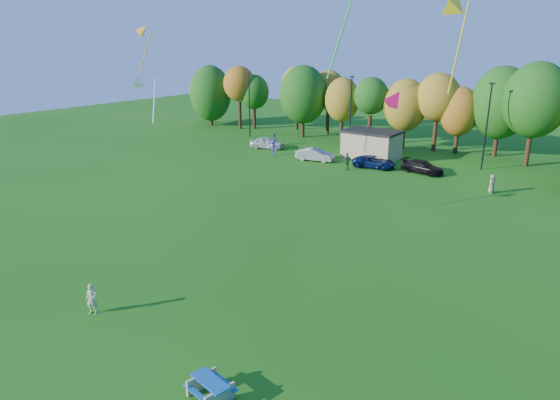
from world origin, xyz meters
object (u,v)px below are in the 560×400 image
Objects in this scene: car_c at (374,162)px; car_d at (422,167)px; picnic_table at (211,387)px; car_a at (267,143)px; kite_flyer at (92,299)px; car_b at (315,155)px.

car_c is 5.13m from car_d.
picnic_table is 0.43× the size of car_d.
picnic_table is 46.31m from car_a.
kite_flyer is 0.35× the size of car_c.
picnic_table is 0.44× the size of car_b.
car_c is (15.41, -1.06, -0.10)m from car_a.
picnic_table is 40.12m from car_b.
car_d is (5.05, 0.90, 0.02)m from car_c.
car_b is 6.95m from car_c.
kite_flyer is at bearing -175.28° from picnic_table.
car_d is (20.46, -0.16, -0.09)m from car_a.
car_a is 8.80m from car_b.
kite_flyer is (-9.13, 0.98, 0.37)m from picnic_table.
picnic_table is 0.45× the size of car_a.
picnic_table is 38.27m from car_d.
picnic_table is at bearing -160.45° from car_a.
car_d is (-6.09, 37.78, 0.22)m from picnic_table.
picnic_table is at bearing -166.02° from car_b.
car_a is 0.99× the size of car_b.
car_d is at bearing -88.02° from car_c.
car_b is 0.95× the size of car_c.
kite_flyer reaches higher than picnic_table.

